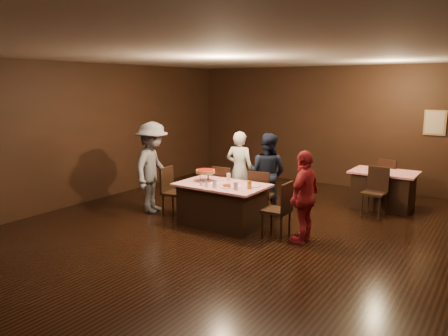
% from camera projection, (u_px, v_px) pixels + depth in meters
% --- Properties ---
extents(room, '(10.00, 10.04, 3.02)m').
position_uv_depth(room, '(232.00, 110.00, 6.74)').
color(room, black).
rests_on(room, ground).
extents(main_table, '(1.60, 1.00, 0.77)m').
position_uv_depth(main_table, '(222.00, 205.00, 7.93)').
color(main_table, '#AB0B1D').
rests_on(main_table, ground).
extents(back_table, '(1.30, 0.90, 0.77)m').
position_uv_depth(back_table, '(383.00, 189.00, 9.08)').
color(back_table, red).
rests_on(back_table, ground).
extents(chair_far_left, '(0.44, 0.44, 0.95)m').
position_uv_depth(chair_far_left, '(226.00, 189.00, 8.74)').
color(chair_far_left, black).
rests_on(chair_far_left, ground).
extents(chair_far_right, '(0.49, 0.49, 0.95)m').
position_uv_depth(chair_far_right, '(261.00, 194.00, 8.31)').
color(chair_far_right, black).
rests_on(chair_far_right, ground).
extents(chair_end_left, '(0.47, 0.47, 0.95)m').
position_uv_depth(chair_end_left, '(175.00, 192.00, 8.51)').
color(chair_end_left, black).
rests_on(chair_end_left, ground).
extents(chair_end_right, '(0.43, 0.43, 0.95)m').
position_uv_depth(chair_end_right, '(276.00, 209.00, 7.31)').
color(chair_end_right, black).
rests_on(chair_end_right, ground).
extents(chair_back_near, '(0.45, 0.45, 0.95)m').
position_uv_depth(chair_back_near, '(374.00, 192.00, 8.49)').
color(chair_back_near, black).
rests_on(chair_back_near, ground).
extents(chair_back_far, '(0.51, 0.51, 0.95)m').
position_uv_depth(chair_back_far, '(390.00, 180.00, 9.56)').
color(chair_back_far, black).
rests_on(chair_back_far, ground).
extents(diner_white_jacket, '(0.64, 0.47, 1.60)m').
position_uv_depth(diner_white_jacket, '(240.00, 170.00, 9.02)').
color(diner_white_jacket, silver).
rests_on(diner_white_jacket, ground).
extents(diner_navy_hoodie, '(0.80, 0.64, 1.60)m').
position_uv_depth(diner_navy_hoodie, '(267.00, 173.00, 8.65)').
color(diner_navy_hoodie, black).
rests_on(diner_navy_hoodie, ground).
extents(diner_grey_knit, '(0.99, 1.32, 1.81)m').
position_uv_depth(diner_grey_knit, '(153.00, 167.00, 8.71)').
color(diner_grey_knit, slate).
rests_on(diner_grey_knit, ground).
extents(diner_red_shirt, '(0.40, 0.90, 1.51)m').
position_uv_depth(diner_red_shirt, '(304.00, 197.00, 7.01)').
color(diner_red_shirt, '#AD252B').
rests_on(diner_red_shirt, ground).
extents(pizza_stand, '(0.38, 0.38, 0.22)m').
position_uv_depth(pizza_stand, '(205.00, 171.00, 8.08)').
color(pizza_stand, black).
rests_on(pizza_stand, main_table).
extents(plate_with_slice, '(0.25, 0.25, 0.06)m').
position_uv_depth(plate_with_slice, '(228.00, 186.00, 7.57)').
color(plate_with_slice, white).
rests_on(plate_with_slice, main_table).
extents(plate_empty, '(0.25, 0.25, 0.01)m').
position_uv_depth(plate_empty, '(253.00, 186.00, 7.68)').
color(plate_empty, white).
rests_on(plate_empty, main_table).
extents(glass_front_left, '(0.08, 0.08, 0.14)m').
position_uv_depth(glass_front_left, '(215.00, 184.00, 7.57)').
color(glass_front_left, silver).
rests_on(glass_front_left, main_table).
extents(glass_front_right, '(0.08, 0.08, 0.14)m').
position_uv_depth(glass_front_right, '(236.00, 186.00, 7.39)').
color(glass_front_right, silver).
rests_on(glass_front_right, main_table).
extents(glass_amber, '(0.08, 0.08, 0.14)m').
position_uv_depth(glass_amber, '(249.00, 185.00, 7.47)').
color(glass_amber, '#BF7F26').
rests_on(glass_amber, main_table).
extents(glass_back, '(0.08, 0.08, 0.14)m').
position_uv_depth(glass_back, '(229.00, 177.00, 8.11)').
color(glass_back, silver).
rests_on(glass_back, main_table).
extents(condiments, '(0.17, 0.10, 0.09)m').
position_uv_depth(condiments, '(205.00, 183.00, 7.71)').
color(condiments, silver).
rests_on(condiments, main_table).
extents(napkin_center, '(0.19, 0.19, 0.01)m').
position_uv_depth(napkin_center, '(236.00, 186.00, 7.69)').
color(napkin_center, white).
rests_on(napkin_center, main_table).
extents(napkin_left, '(0.21, 0.21, 0.01)m').
position_uv_depth(napkin_left, '(213.00, 183.00, 7.89)').
color(napkin_left, white).
rests_on(napkin_left, main_table).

